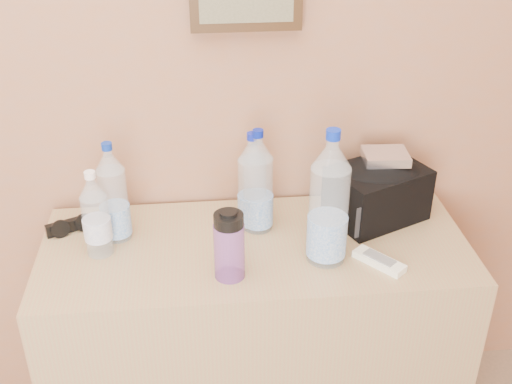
# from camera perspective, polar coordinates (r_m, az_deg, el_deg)

# --- Properties ---
(dresser) EXTENTS (1.19, 0.50, 0.74)m
(dresser) POSITION_cam_1_polar(r_m,az_deg,el_deg) (2.02, -0.06, -13.36)
(dresser) COLOR tan
(dresser) RESTS_ON ground
(pet_large_a) EXTENTS (0.08, 0.08, 0.29)m
(pet_large_a) POSITION_cam_1_polar(r_m,az_deg,el_deg) (1.80, -12.58, -0.43)
(pet_large_a) COLOR #C9E7FC
(pet_large_a) RESTS_ON dresser
(pet_large_b) EXTENTS (0.08, 0.08, 0.29)m
(pet_large_b) POSITION_cam_1_polar(r_m,az_deg,el_deg) (1.80, -0.34, 0.51)
(pet_large_b) COLOR silver
(pet_large_b) RESTS_ON dresser
(pet_large_c) EXTENTS (0.08, 0.08, 0.31)m
(pet_large_c) POSITION_cam_1_polar(r_m,az_deg,el_deg) (1.79, 0.17, 0.53)
(pet_large_c) COLOR silver
(pet_large_c) RESTS_ON dresser
(pet_large_d) EXTENTS (0.10, 0.10, 0.38)m
(pet_large_d) POSITION_cam_1_polar(r_m,az_deg,el_deg) (1.65, 6.48, -1.14)
(pet_large_d) COLOR silver
(pet_large_d) RESTS_ON dresser
(pet_small) EXTENTS (0.07, 0.07, 0.25)m
(pet_small) POSITION_cam_1_polar(r_m,az_deg,el_deg) (1.75, -14.03, -2.26)
(pet_small) COLOR #ADC9D4
(pet_small) RESTS_ON dresser
(nalgene_bottle) EXTENTS (0.08, 0.08, 0.19)m
(nalgene_bottle) POSITION_cam_1_polar(r_m,az_deg,el_deg) (1.62, -2.40, -4.72)
(nalgene_bottle) COLOR purple
(nalgene_bottle) RESTS_ON dresser
(sunglasses) EXTENTS (0.15, 0.11, 0.04)m
(sunglasses) POSITION_cam_1_polar(r_m,az_deg,el_deg) (1.91, -16.10, -2.86)
(sunglasses) COLOR black
(sunglasses) RESTS_ON dresser
(ac_remote) EXTENTS (0.13, 0.14, 0.02)m
(ac_remote) POSITION_cam_1_polar(r_m,az_deg,el_deg) (1.74, 10.88, -6.06)
(ac_remote) COLOR white
(ac_remote) RESTS_ON dresser
(toiletry_bag) EXTENTS (0.32, 0.28, 0.18)m
(toiletry_bag) POSITION_cam_1_polar(r_m,az_deg,el_deg) (1.90, 10.74, 0.17)
(toiletry_bag) COLOR black
(toiletry_bag) RESTS_ON dresser
(foil_packet) EXTENTS (0.13, 0.11, 0.03)m
(foil_packet) POSITION_cam_1_polar(r_m,az_deg,el_deg) (1.87, 11.44, 3.12)
(foil_packet) COLOR silver
(foil_packet) RESTS_ON toiletry_bag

